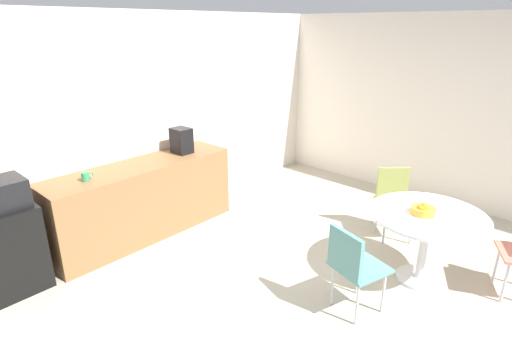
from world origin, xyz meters
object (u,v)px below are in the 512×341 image
(chair_teal, at_px, (352,262))
(coffee_maker, at_px, (182,141))
(mini_fridge, at_px, (8,249))
(round_table, at_px, (427,226))
(mug_white, at_px, (86,177))
(chair_olive, at_px, (394,194))
(fruit_bowl, at_px, (423,210))

(chair_teal, height_order, coffee_maker, coffee_maker)
(mini_fridge, distance_m, chair_teal, 3.21)
(round_table, xyz_separation_m, chair_teal, (-0.92, 0.27, -0.08))
(coffee_maker, bearing_deg, mini_fridge, 180.00)
(mini_fridge, height_order, mug_white, mug_white)
(chair_olive, relative_size, coffee_maker, 2.59)
(mug_white, height_order, coffee_maker, coffee_maker)
(fruit_bowl, bearing_deg, mug_white, 124.90)
(mini_fridge, xyz_separation_m, round_table, (2.81, -2.87, 0.17))
(fruit_bowl, bearing_deg, coffee_maker, 102.98)
(mini_fridge, relative_size, round_table, 0.79)
(chair_olive, bearing_deg, mug_white, 141.25)
(mini_fridge, xyz_separation_m, coffee_maker, (2.10, 0.00, 0.63))
(mini_fridge, height_order, fruit_bowl, fruit_bowl)
(coffee_maker, bearing_deg, fruit_bowl, -77.02)
(mini_fridge, distance_m, round_table, 4.02)
(round_table, relative_size, chair_olive, 1.31)
(coffee_maker, bearing_deg, chair_olive, -57.44)
(round_table, bearing_deg, chair_teal, 163.43)
(mug_white, bearing_deg, coffee_maker, 2.22)
(coffee_maker, bearing_deg, round_table, -76.15)
(mini_fridge, bearing_deg, round_table, -45.63)
(chair_olive, relative_size, fruit_bowl, 3.64)
(mini_fridge, relative_size, coffee_maker, 2.67)
(mini_fridge, relative_size, fruit_bowl, 3.75)
(chair_olive, distance_m, coffee_maker, 2.69)
(chair_teal, height_order, mug_white, mug_white)
(round_table, height_order, chair_teal, chair_teal)
(round_table, relative_size, fruit_bowl, 4.77)
(round_table, xyz_separation_m, chair_olive, (0.71, 0.65, -0.08))
(mug_white, bearing_deg, fruit_bowl, -55.10)
(chair_teal, distance_m, coffee_maker, 2.66)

